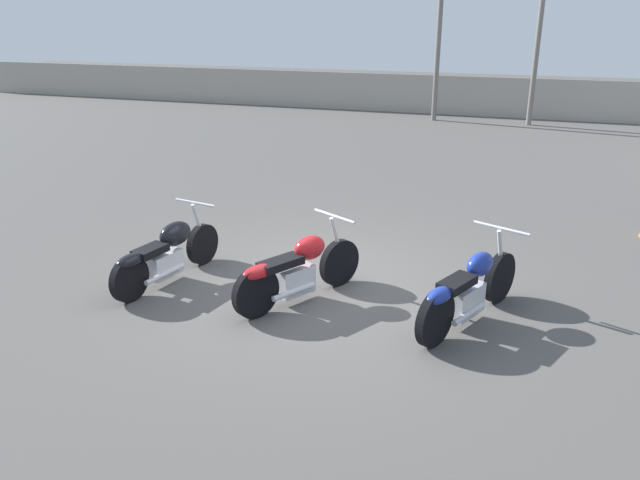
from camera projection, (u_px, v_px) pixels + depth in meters
name	position (u px, v px, depth m)	size (l,w,h in m)	color
ground_plane	(319.00, 288.00, 8.14)	(60.00, 60.00, 0.00)	#514F4C
fence_back	(458.00, 96.00, 21.15)	(40.00, 0.04, 1.30)	#9E998E
motorcycle_slot_0	(166.00, 253.00, 8.19)	(0.71, 1.97, 0.95)	black
motorcycle_slot_1	(297.00, 270.00, 7.63)	(1.13, 1.78, 0.99)	black
motorcycle_slot_2	(468.00, 291.00, 7.09)	(1.06, 1.96, 1.01)	black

